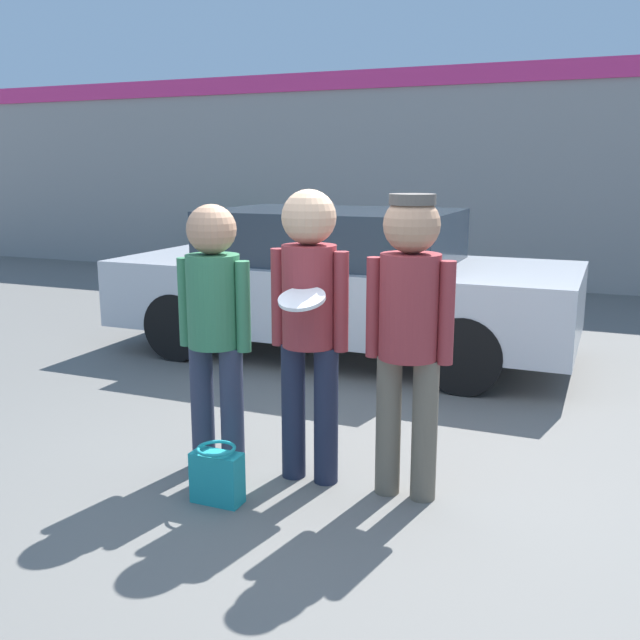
{
  "coord_description": "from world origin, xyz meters",
  "views": [
    {
      "loc": [
        1.56,
        -3.85,
        1.94
      ],
      "look_at": [
        -0.1,
        0.16,
        0.99
      ],
      "focal_mm": 40.0,
      "sensor_mm": 36.0,
      "label": 1
    }
  ],
  "objects": [
    {
      "name": "handbag",
      "position": [
        -0.48,
        -0.51,
        0.17
      ],
      "size": [
        0.3,
        0.23,
        0.35
      ],
      "color": "teal",
      "rests_on": "ground"
    },
    {
      "name": "storefront_building",
      "position": [
        0.0,
        7.91,
        1.77
      ],
      "size": [
        24.0,
        0.22,
        3.48
      ],
      "color": "gray",
      "rests_on": "ground"
    },
    {
      "name": "parked_car_near",
      "position": [
        -1.03,
        2.96,
        0.77
      ],
      "size": [
        4.67,
        1.95,
        1.5
      ],
      "color": "#B7BABF",
      "rests_on": "ground"
    },
    {
      "name": "shrub",
      "position": [
        -4.79,
        7.2,
        0.52
      ],
      "size": [
        1.04,
        1.04,
        1.04
      ],
      "color": "#387A3D",
      "rests_on": "ground"
    },
    {
      "name": "person_middle_with_frisbee",
      "position": [
        -0.1,
        -0.01,
        1.09
      ],
      "size": [
        0.5,
        0.54,
        1.8
      ],
      "color": "#1E2338",
      "rests_on": "ground"
    },
    {
      "name": "person_left",
      "position": [
        -0.72,
        -0.08,
        1.02
      ],
      "size": [
        0.51,
        0.34,
        1.71
      ],
      "color": "#2D3347",
      "rests_on": "ground"
    },
    {
      "name": "person_right",
      "position": [
        0.51,
        0.0,
        1.09
      ],
      "size": [
        0.52,
        0.35,
        1.78
      ],
      "color": "#665B4C",
      "rests_on": "ground"
    },
    {
      "name": "ground_plane",
      "position": [
        0.0,
        0.0,
        0.0
      ],
      "size": [
        56.0,
        56.0,
        0.0
      ],
      "primitive_type": "plane",
      "color": "#66635E"
    }
  ]
}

